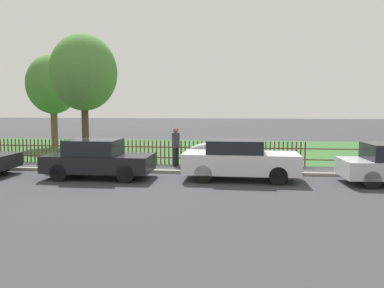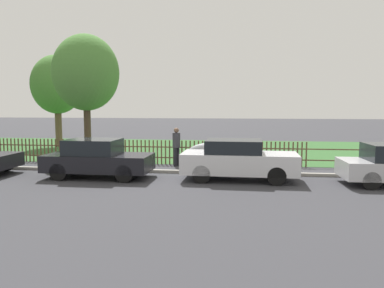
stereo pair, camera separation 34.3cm
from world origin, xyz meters
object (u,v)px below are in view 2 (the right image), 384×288
covered_motorcycle (212,154)px  parked_car_red_compact (238,160)px  parked_car_navy_estate (97,158)px  pedestrian_near_fence (176,144)px  tree_mid_park (86,73)px  tree_behind_motorcycle (57,85)px

covered_motorcycle → parked_car_red_compact: bearing=-60.4°
parked_car_navy_estate → pedestrian_near_fence: size_ratio=2.31×
parked_car_red_compact → tree_mid_park: size_ratio=0.67×
tree_behind_motorcycle → parked_car_navy_estate: bearing=-56.6°
covered_motorcycle → tree_behind_motorcycle: bearing=143.2°
parked_car_navy_estate → tree_mid_park: (-2.31, 4.66, 3.53)m
parked_car_red_compact → tree_behind_motorcycle: size_ratio=0.70×
parked_car_navy_estate → parked_car_red_compact: bearing=2.8°
parked_car_navy_estate → covered_motorcycle: 4.59m
covered_motorcycle → tree_behind_motorcycle: size_ratio=0.36×
parked_car_navy_estate → covered_motorcycle: bearing=27.1°
parked_car_navy_estate → tree_behind_motorcycle: (-6.43, 9.77, 3.25)m
parked_car_red_compact → covered_motorcycle: 2.14m
pedestrian_near_fence → tree_behind_motorcycle: bearing=73.0°
tree_behind_motorcycle → tree_mid_park: tree_mid_park is taller
parked_car_navy_estate → pedestrian_near_fence: bearing=51.6°
tree_mid_park → pedestrian_near_fence: (4.78, -1.63, -3.29)m
parked_car_navy_estate → covered_motorcycle: (4.11, 2.04, -0.03)m
tree_mid_park → pedestrian_near_fence: tree_mid_park is taller
parked_car_navy_estate → tree_behind_motorcycle: 12.14m
parked_car_navy_estate → tree_mid_park: 6.29m
parked_car_navy_estate → parked_car_red_compact: 5.19m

